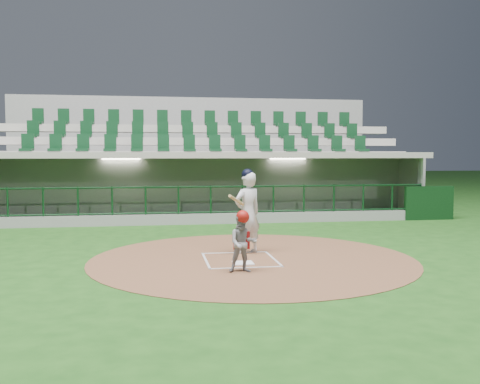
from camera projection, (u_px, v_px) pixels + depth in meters
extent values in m
plane|color=#194614|center=(238.00, 258.00, 12.02)|extent=(120.00, 120.00, 0.00)
cylinder|color=brown|center=(253.00, 259.00, 11.87)|extent=(7.20, 7.20, 0.01)
cube|color=white|center=(243.00, 263.00, 11.33)|extent=(0.43, 0.43, 0.02)
cube|color=silver|center=(206.00, 261.00, 11.60)|extent=(0.05, 1.80, 0.01)
cube|color=silver|center=(273.00, 259.00, 11.84)|extent=(0.05, 1.80, 0.01)
cube|color=white|center=(234.00, 253.00, 12.56)|extent=(1.55, 0.05, 0.01)
cube|color=white|center=(247.00, 268.00, 10.88)|extent=(1.55, 0.05, 0.01)
cube|color=slate|center=(207.00, 233.00, 19.45)|extent=(15.00, 3.00, 0.10)
cube|color=slate|center=(202.00, 192.00, 20.93)|extent=(15.00, 0.20, 2.70)
cube|color=beige|center=(203.00, 186.00, 20.79)|extent=(13.50, 0.04, 0.90)
cube|color=gray|center=(401.00, 193.00, 20.52)|extent=(0.20, 3.00, 2.70)
cube|color=#9B948C|center=(207.00, 155.00, 19.00)|extent=(15.40, 3.50, 0.20)
cube|color=gray|center=(211.00, 219.00, 17.87)|extent=(15.00, 0.15, 0.40)
cube|color=black|center=(211.00, 172.00, 17.76)|extent=(15.00, 0.01, 0.95)
cube|color=brown|center=(204.00, 222.00, 20.46)|extent=(12.75, 0.40, 0.45)
cube|color=white|center=(121.00, 159.00, 18.79)|extent=(1.30, 0.35, 0.04)
cube|color=white|center=(287.00, 159.00, 19.73)|extent=(1.30, 0.35, 0.04)
cube|color=black|center=(429.00, 203.00, 19.01)|extent=(1.80, 0.18, 1.20)
imported|color=#AC121D|center=(68.00, 207.00, 19.25)|extent=(1.27, 0.80, 1.88)
imported|color=#AA1E12|center=(177.00, 207.00, 19.83)|extent=(1.08, 0.58, 1.76)
imported|color=#A6111B|center=(234.00, 204.00, 20.45)|extent=(1.00, 0.73, 1.88)
imported|color=#AA1B12|center=(334.00, 207.00, 20.72)|extent=(1.49, 0.69, 1.55)
cube|color=gray|center=(199.00, 182.00, 22.53)|extent=(17.00, 6.50, 2.50)
cube|color=#A8A198|center=(202.00, 155.00, 20.97)|extent=(16.60, 0.95, 0.30)
cube|color=#ACA59B|center=(200.00, 142.00, 21.87)|extent=(16.60, 0.95, 0.30)
cube|color=#A4A094|center=(198.00, 129.00, 22.77)|extent=(16.60, 0.95, 0.30)
cube|color=gray|center=(193.00, 150.00, 25.73)|extent=(17.00, 0.25, 5.05)
imported|color=silver|center=(248.00, 213.00, 12.48)|extent=(0.82, 0.70, 1.90)
sphere|color=black|center=(248.00, 175.00, 12.41)|extent=(0.28, 0.28, 0.28)
cylinder|color=tan|center=(239.00, 202.00, 12.17)|extent=(0.58, 0.79, 0.39)
imported|color=gray|center=(243.00, 243.00, 10.45)|extent=(0.58, 0.47, 1.14)
sphere|color=#9F1511|center=(243.00, 217.00, 10.42)|extent=(0.26, 0.26, 0.26)
cube|color=#A41114|center=(241.00, 240.00, 10.60)|extent=(0.32, 0.10, 0.35)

